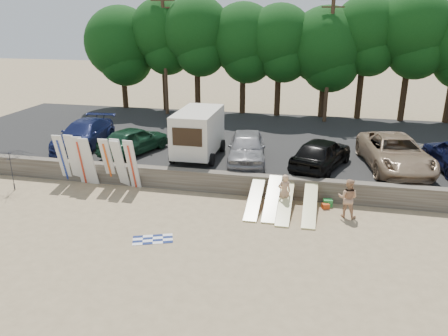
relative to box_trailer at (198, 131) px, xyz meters
The scene contains 29 objects.
ground 7.82m from the box_trailer, 51.86° to the right, with size 120.00×120.00×0.00m, color tan.
seawall 5.73m from the box_trailer, 32.13° to the right, with size 44.00×0.50×1.00m, color #6B6356.
parking_lot 6.77m from the box_trailer, 44.58° to the left, with size 44.00×14.50×0.70m, color #282828.
treeline 13.37m from the box_trailer, 66.47° to the left, with size 33.67×6.17×9.05m.
utility_poles 12.52m from the box_trailer, 56.59° to the left, with size 25.80×0.26×9.00m.
box_trailer is the anchor object (origin of this frame).
car_0 7.03m from the box_trailer, behind, with size 2.15×5.29×1.53m, color #161E4D.
car_1 3.75m from the box_trailer, behind, with size 1.79×4.45×1.52m, color #133522.
car_2 2.79m from the box_trailer, ahead, with size 1.90×4.73×1.61m, color gray.
car_3 6.54m from the box_trailer, ahead, with size 1.88×4.67×1.59m, color black.
car_4 10.11m from the box_trailer, ahead, with size 2.74×5.94×1.65m, color #9C8063.
surfboard_upright_0 6.99m from the box_trailer, 150.77° to the right, with size 0.50×0.06×2.60m, color silver.
surfboard_upright_1 6.48m from the box_trailer, 148.72° to the right, with size 0.50×0.06×2.60m, color silver.
surfboard_upright_2 6.13m from the box_trailer, 145.09° to the right, with size 0.50×0.06×2.60m, color silver.
surfboard_upright_3 5.83m from the box_trailer, 141.80° to the right, with size 0.50×0.06×2.60m, color silver.
surfboard_upright_4 5.01m from the box_trailer, 137.30° to the right, with size 0.50×0.06×2.60m, color silver.
surfboard_upright_5 4.65m from the box_trailer, 129.87° to the right, with size 0.50×0.06×2.60m, color silver.
surfboard_upright_6 4.58m from the box_trailer, 132.50° to the right, with size 0.50×0.06×2.60m, color silver.
surfboard_upright_7 4.27m from the box_trailer, 123.38° to the right, with size 0.50×0.06×2.60m, color silver.
surfboard_low_0 6.04m from the box_trailer, 49.44° to the right, with size 0.56×3.00×0.07m, color #F3EA99.
surfboard_low_1 6.52m from the box_trailer, 44.28° to the right, with size 0.56×3.00×0.07m, color #F3EA99.
surfboard_low_2 7.07m from the box_trailer, 41.94° to the right, with size 0.56×3.00×0.07m, color #F3EA99.
surfboard_low_3 7.83m from the box_trailer, 36.58° to the right, with size 0.56×3.00×0.07m, color #F3EA99.
beachgoer_a 6.65m from the box_trailer, 39.70° to the right, with size 0.57×0.38×1.57m, color tan.
beachgoer_b 8.94m from the box_trailer, 29.97° to the right, with size 0.81×0.63×1.67m, color tan.
cooler 7.99m from the box_trailer, 27.03° to the right, with size 0.38×0.30×0.32m, color green.
gear_bag 8.05m from the box_trailer, 29.10° to the right, with size 0.30×0.25×0.22m, color #C34516.
beach_towel 8.35m from the box_trailer, 86.81° to the right, with size 1.50×1.50×0.00m, color white.
beach_umbrella 9.31m from the box_trailer, 148.15° to the right, with size 2.18×2.22×2.00m, color black.
Camera 1 is at (1.59, -15.84, 8.01)m, focal length 35.00 mm.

